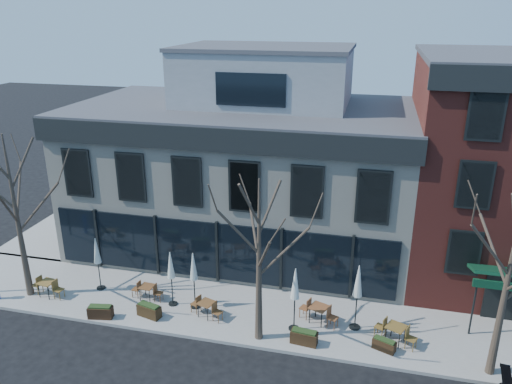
# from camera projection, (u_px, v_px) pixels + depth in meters

# --- Properties ---
(ground) EXTENTS (120.00, 120.00, 0.00)m
(ground) POSITION_uv_depth(u_px,v_px,m) (219.00, 285.00, 25.18)
(ground) COLOR black
(ground) RESTS_ON ground
(sidewalk_front) EXTENTS (33.50, 4.70, 0.15)m
(sidewalk_front) POSITION_uv_depth(u_px,v_px,m) (273.00, 316.00, 22.47)
(sidewalk_front) COLOR gray
(sidewalk_front) RESTS_ON ground
(sidewalk_side) EXTENTS (4.50, 12.00, 0.15)m
(sidewalk_side) POSITION_uv_depth(u_px,v_px,m) (85.00, 217.00, 33.10)
(sidewalk_side) COLOR gray
(sidewalk_side) RESTS_ON ground
(corner_building) EXTENTS (18.39, 10.39, 11.10)m
(corner_building) POSITION_uv_depth(u_px,v_px,m) (245.00, 166.00, 28.14)
(corner_building) COLOR beige
(corner_building) RESTS_ON ground
(red_brick_building) EXTENTS (8.20, 11.78, 11.18)m
(red_brick_building) POSITION_uv_depth(u_px,v_px,m) (495.00, 168.00, 24.88)
(red_brick_building) COLOR maroon
(red_brick_building) RESTS_ON ground
(tree_corner) EXTENTS (3.93, 3.98, 7.92)m
(tree_corner) POSITION_uv_depth(u_px,v_px,m) (17.00, 216.00, 22.66)
(tree_corner) COLOR #382B21
(tree_corner) RESTS_ON sidewalk_front
(tree_mid) EXTENTS (3.50, 3.55, 7.04)m
(tree_mid) POSITION_uv_depth(u_px,v_px,m) (259.00, 260.00, 19.64)
(tree_mid) COLOR #382B21
(tree_mid) RESTS_ON sidewalk_front
(tree_right) EXTENTS (3.72, 3.77, 7.48)m
(tree_right) POSITION_uv_depth(u_px,v_px,m) (507.00, 283.00, 17.57)
(tree_right) COLOR #382B21
(tree_right) RESTS_ON sidewalk_front
(cafe_set_0) EXTENTS (1.79, 0.79, 0.92)m
(cafe_set_0) POSITION_uv_depth(u_px,v_px,m) (48.00, 287.00, 23.79)
(cafe_set_0) COLOR brown
(cafe_set_0) RESTS_ON sidewalk_front
(cafe_set_1) EXTENTS (1.60, 0.68, 0.83)m
(cafe_set_1) POSITION_uv_depth(u_px,v_px,m) (147.00, 291.00, 23.54)
(cafe_set_1) COLOR brown
(cafe_set_1) RESTS_ON sidewalk_front
(cafe_set_3) EXTENTS (1.70, 0.96, 0.87)m
(cafe_set_3) POSITION_uv_depth(u_px,v_px,m) (207.00, 307.00, 22.19)
(cafe_set_3) COLOR brown
(cafe_set_3) RESTS_ON sidewalk_front
(cafe_set_4) EXTENTS (1.86, 1.07, 0.96)m
(cafe_set_4) POSITION_uv_depth(u_px,v_px,m) (319.00, 312.00, 21.76)
(cafe_set_4) COLOR brown
(cafe_set_4) RESTS_ON sidewalk_front
(cafe_set_5) EXTENTS (1.82, 1.15, 0.95)m
(cafe_set_5) POSITION_uv_depth(u_px,v_px,m) (395.00, 332.00, 20.44)
(cafe_set_5) COLOR brown
(cafe_set_5) RESTS_ON sidewalk_front
(umbrella_0) EXTENTS (0.44, 0.44, 2.72)m
(umbrella_0) POSITION_uv_depth(u_px,v_px,m) (97.00, 253.00, 23.89)
(umbrella_0) COLOR black
(umbrella_0) RESTS_ON sidewalk_front
(umbrella_1) EXTENTS (0.43, 0.43, 2.72)m
(umbrella_1) POSITION_uv_depth(u_px,v_px,m) (171.00, 268.00, 22.58)
(umbrella_1) COLOR black
(umbrella_1) RESTS_ON sidewalk_front
(umbrella_2) EXTENTS (0.45, 0.45, 2.78)m
(umbrella_2) POSITION_uv_depth(u_px,v_px,m) (193.00, 269.00, 22.35)
(umbrella_2) COLOR black
(umbrella_2) RESTS_ON sidewalk_front
(umbrella_3) EXTENTS (0.47, 0.47, 2.94)m
(umbrella_3) POSITION_uv_depth(u_px,v_px,m) (295.00, 287.00, 20.73)
(umbrella_3) COLOR black
(umbrella_3) RESTS_ON sidewalk_front
(umbrella_4) EXTENTS (0.48, 0.48, 3.02)m
(umbrella_4) POSITION_uv_depth(u_px,v_px,m) (358.00, 285.00, 20.80)
(umbrella_4) COLOR black
(umbrella_4) RESTS_ON sidewalk_front
(planter_0) EXTENTS (1.13, 0.61, 0.60)m
(planter_0) POSITION_uv_depth(u_px,v_px,m) (100.00, 312.00, 22.15)
(planter_0) COLOR #321E10
(planter_0) RESTS_ON sidewalk_front
(planter_1) EXTENTS (1.17, 0.71, 0.61)m
(planter_1) POSITION_uv_depth(u_px,v_px,m) (149.00, 310.00, 22.24)
(planter_1) COLOR #2F200F
(planter_1) RESTS_ON sidewalk_front
(planter_2) EXTENTS (1.14, 0.55, 0.62)m
(planter_2) POSITION_uv_depth(u_px,v_px,m) (304.00, 337.00, 20.44)
(planter_2) COLOR #301F10
(planter_2) RESTS_ON sidewalk_front
(planter_3) EXTENTS (0.98, 0.68, 0.51)m
(planter_3) POSITION_uv_depth(u_px,v_px,m) (384.00, 345.00, 20.06)
(planter_3) COLOR black
(planter_3) RESTS_ON sidewalk_front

